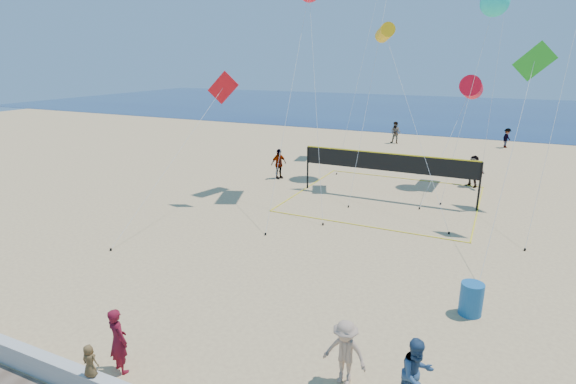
% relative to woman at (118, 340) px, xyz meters
% --- Properties ---
extents(ground, '(120.00, 120.00, 0.00)m').
position_rel_woman_xyz_m(ground, '(2.91, 2.06, -0.85)').
color(ground, '#D5B478').
rests_on(ground, ground).
extents(ocean, '(140.00, 50.00, 0.03)m').
position_rel_woman_xyz_m(ocean, '(2.91, 64.06, -0.83)').
color(ocean, navy).
rests_on(ocean, ground).
extents(woman, '(0.70, 0.56, 1.69)m').
position_rel_woman_xyz_m(woman, '(0.00, 0.00, 0.00)').
color(woman, maroon).
rests_on(woman, ground).
extents(toddler, '(0.41, 0.30, 0.77)m').
position_rel_woman_xyz_m(toddler, '(0.15, -0.97, 0.14)').
color(toddler, brown).
rests_on(toddler, seawall).
extents(bystander_a, '(1.04, 1.03, 1.69)m').
position_rel_woman_xyz_m(bystander_a, '(6.72, 1.78, 0.00)').
color(bystander_a, navy).
rests_on(bystander_a, ground).
extents(bystander_b, '(1.09, 0.67, 1.63)m').
position_rel_woman_xyz_m(bystander_b, '(5.09, 1.88, -0.03)').
color(bystander_b, tan).
rests_on(bystander_b, ground).
extents(far_person_0, '(0.95, 1.20, 1.90)m').
position_rel_woman_xyz_m(far_person_0, '(-4.55, 18.13, 0.10)').
color(far_person_0, gray).
rests_on(far_person_0, ground).
extents(far_person_1, '(1.74, 1.47, 1.88)m').
position_rel_woman_xyz_m(far_person_1, '(6.73, 21.29, 0.09)').
color(far_person_1, gray).
rests_on(far_person_1, ground).
extents(far_person_3, '(1.03, 0.86, 1.94)m').
position_rel_woman_xyz_m(far_person_3, '(-0.43, 33.52, 0.12)').
color(far_person_3, gray).
rests_on(far_person_3, ground).
extents(far_person_4, '(1.03, 1.24, 1.66)m').
position_rel_woman_xyz_m(far_person_4, '(8.61, 35.48, -0.01)').
color(far_person_4, gray).
rests_on(far_person_4, ground).
extents(trash_barrel, '(0.87, 0.87, 1.00)m').
position_rel_woman_xyz_m(trash_barrel, '(7.59, 6.31, -0.34)').
color(trash_barrel, '#175996').
rests_on(trash_barrel, ground).
extents(volleyball_net, '(9.60, 9.45, 2.54)m').
position_rel_woman_xyz_m(volleyball_net, '(2.62, 16.75, 0.90)').
color(volleyball_net, black).
rests_on(volleyball_net, ground).
extents(kite_2, '(5.56, 7.25, 9.19)m').
position_rel_woman_xyz_m(kite_2, '(1.55, 18.95, 7.83)').
color(kite_2, yellow).
rests_on(kite_2, ground).
extents(kite_3, '(1.76, 7.45, 6.78)m').
position_rel_woman_xyz_m(kite_3, '(-4.85, 12.08, 4.80)').
color(kite_3, red).
rests_on(kite_3, ground).
extents(kite_4, '(1.83, 6.31, 8.04)m').
position_rel_woman_xyz_m(kite_4, '(8.68, 14.13, 5.99)').
color(kite_4, green).
rests_on(kite_4, ground).
extents(kite_7, '(2.32, 6.11, 11.05)m').
position_rel_woman_xyz_m(kite_7, '(6.77, 21.92, 9.43)').
color(kite_7, '#19E2D3').
rests_on(kite_7, ground).
extents(kite_9, '(1.34, 4.26, 12.37)m').
position_rel_woman_xyz_m(kite_9, '(7.28, 25.63, 9.80)').
color(kite_9, yellow).
rests_on(kite_9, ground).
extents(kite_10, '(2.12, 7.54, 6.49)m').
position_rel_woman_xyz_m(kite_10, '(6.10, 21.75, 4.88)').
color(kite_10, '#F80C25').
rests_on(kite_10, ground).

